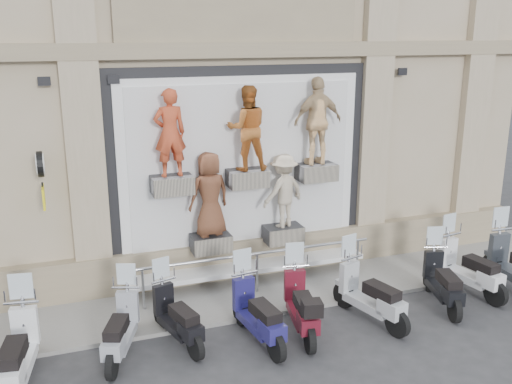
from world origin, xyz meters
The scene contains 13 objects.
ground centered at (0.00, 0.00, 0.00)m, with size 90.00×90.00×0.00m, color #303032.
sidewalk centered at (0.00, 2.10, 0.04)m, with size 16.00×2.20×0.08m, color gray.
shop_vitrine centered at (0.09, 2.74, 2.43)m, with size 5.60×0.88×4.30m.
guard_rail centered at (0.00, 2.00, 0.47)m, with size 5.06×0.10×0.93m, color #9EA0A5, non-canonical shape.
clock_sign_bracket centered at (-3.90, 2.47, 2.80)m, with size 0.10×0.80×1.02m.
scooter_b centered at (-4.43, 0.27, 0.79)m, with size 0.57×1.94×1.58m, color white, non-canonical shape.
scooter_c centered at (-2.89, 0.59, 0.71)m, with size 0.51×1.74×1.41m, color #8F929A, non-canonical shape.
scooter_d centered at (-1.93, 0.69, 0.70)m, with size 0.50×1.71×1.39m, color black, non-canonical shape.
scooter_e centered at (-0.62, 0.26, 0.75)m, with size 0.54×1.85×1.51m, color navy, non-canonical shape.
scooter_f centered at (0.21, 0.30, 0.74)m, with size 0.53×1.83×1.49m, color #520E1A, non-canonical shape.
scooter_g centered at (1.58, 0.25, 0.76)m, with size 0.55×1.87×1.52m, color #A3A6AA, non-canonical shape.
scooter_h centered at (3.23, 0.32, 0.72)m, with size 0.52×1.77×1.44m, color black, non-canonical shape.
scooter_i centered at (4.11, 0.63, 0.77)m, with size 0.55×1.88×1.53m, color white, non-canonical shape.
Camera 1 is at (-3.63, -8.03, 5.19)m, focal length 40.00 mm.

